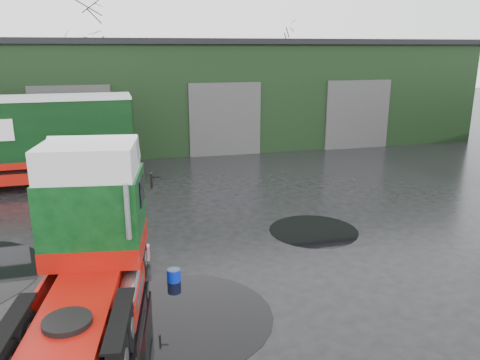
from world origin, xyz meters
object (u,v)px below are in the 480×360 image
at_px(tree_back_a, 87,61).
at_px(hero_tractor, 80,243).
at_px(warehouse, 206,89).
at_px(tree_back_b, 274,72).
at_px(wash_bucket, 174,276).

bearing_deg(tree_back_a, hero_tractor, -87.28).
relative_size(warehouse, hero_tractor, 5.40).
distance_m(warehouse, tree_back_a, 12.90).
xyz_separation_m(hero_tractor, tree_back_b, (14.50, 31.55, 1.88)).
height_order(hero_tractor, tree_back_b, tree_back_b).
relative_size(hero_tractor, tree_back_b, 0.80).
xyz_separation_m(hero_tractor, tree_back_a, (-1.50, 31.55, 2.88)).
bearing_deg(wash_bucket, tree_back_a, 96.72).
bearing_deg(tree_back_b, hero_tractor, -114.68).
height_order(warehouse, tree_back_a, tree_back_a).
relative_size(wash_bucket, tree_back_a, 0.04).
height_order(warehouse, wash_bucket, warehouse).
distance_m(wash_bucket, tree_back_b, 32.83).
distance_m(hero_tractor, tree_back_a, 31.72).
height_order(wash_bucket, tree_back_a, tree_back_a).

